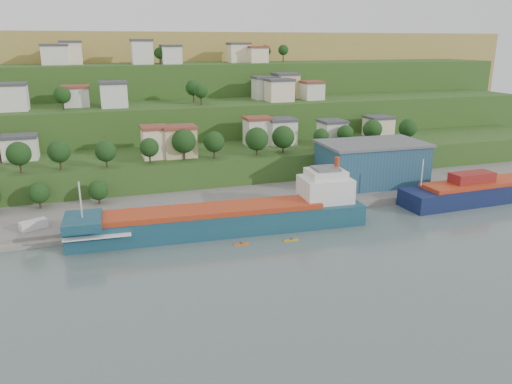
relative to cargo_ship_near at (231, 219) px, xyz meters
name	(u,v)px	position (x,y,z in m)	size (l,w,h in m)	color
ground	(265,243)	(5.03, -10.34, -2.88)	(500.00, 500.00, 0.00)	#4A5A56
quay	(298,199)	(25.03, 17.66, -2.88)	(220.00, 26.00, 4.00)	slate
pebble_beach	(10,237)	(-49.97, 11.66, -2.88)	(40.00, 18.00, 2.40)	slate
hillside	(160,127)	(5.03, 158.37, -2.81)	(360.00, 210.00, 96.00)	#284719
cargo_ship_near	(231,219)	(0.00, 0.00, 0.00)	(70.76, 15.12, 18.05)	#13384A
cargo_ship_far	(506,189)	(83.09, 0.14, -0.19)	(63.06, 12.37, 17.05)	#0E133D
warehouse	(371,163)	(49.98, 20.03, 5.55)	(31.68, 20.13, 12.80)	navy
caravan	(34,226)	(-44.51, 10.21, -0.29)	(5.97, 2.49, 2.79)	silver
dinghy	(67,233)	(-37.25, 6.22, -1.32)	(3.57, 1.34, 0.71)	silver
kayak_orange	(241,244)	(-0.21, -9.52, -2.62)	(3.56, 0.74, 0.88)	#E25914
kayak_yellow	(291,240)	(11.27, -10.88, -2.62)	(3.56, 0.74, 0.89)	#C09516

